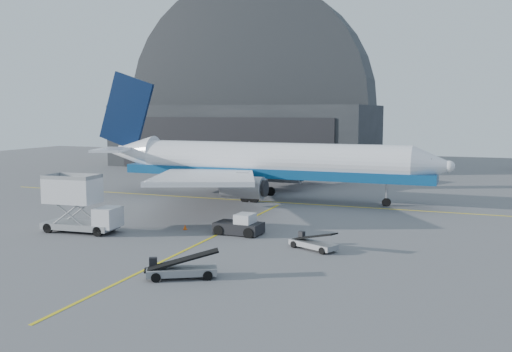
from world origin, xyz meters
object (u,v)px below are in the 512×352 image
at_px(pushback_tug, 240,226).
at_px(airliner, 258,162).
at_px(belt_loader_b, 313,243).
at_px(catering_truck, 79,205).
at_px(belt_loader_a, 181,269).

bearing_deg(pushback_tug, airliner, 108.87).
bearing_deg(belt_loader_b, catering_truck, -151.65).
distance_m(airliner, catering_truck, 25.71).
distance_m(belt_loader_a, belt_loader_b, 12.24).
relative_size(belt_loader_a, belt_loader_b, 1.11).
bearing_deg(airliner, pushback_tug, -73.81).
bearing_deg(airliner, catering_truck, -108.68).
height_order(airliner, catering_truck, airliner).
relative_size(airliner, pushback_tug, 10.89).
height_order(belt_loader_a, belt_loader_b, belt_loader_a).
height_order(airliner, belt_loader_a, airliner).
bearing_deg(belt_loader_b, belt_loader_a, -94.53).
xyz_separation_m(airliner, pushback_tug, (5.79, -19.96, -3.85)).
bearing_deg(belt_loader_b, airliner, 145.27).
distance_m(pushback_tug, belt_loader_a, 13.86).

